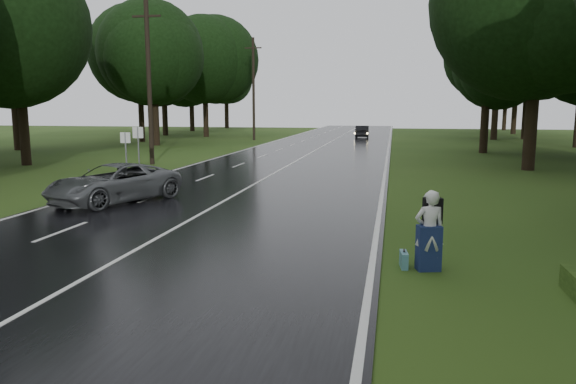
% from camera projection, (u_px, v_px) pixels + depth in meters
% --- Properties ---
extents(ground, '(160.00, 160.00, 0.00)m').
position_uv_depth(ground, '(125.00, 258.00, 12.81)').
color(ground, '#2E4915').
rests_on(ground, ground).
extents(road, '(12.00, 140.00, 0.04)m').
position_uv_depth(road, '(287.00, 166.00, 32.19)').
color(road, black).
rests_on(road, ground).
extents(lane_center, '(0.12, 140.00, 0.01)m').
position_uv_depth(lane_center, '(287.00, 166.00, 32.19)').
color(lane_center, silver).
rests_on(lane_center, road).
extents(grey_car, '(4.23, 5.61, 1.42)m').
position_uv_depth(grey_car, '(114.00, 183.00, 19.93)').
color(grey_car, '#4F5355').
rests_on(grey_car, road).
extents(far_car, '(1.65, 4.29, 1.39)m').
position_uv_depth(far_car, '(362.00, 132.00, 61.10)').
color(far_car, black).
rests_on(far_car, road).
extents(hitchhiker, '(0.74, 0.70, 1.78)m').
position_uv_depth(hitchhiker, '(429.00, 233.00, 11.72)').
color(hitchhiker, silver).
rests_on(hitchhiker, ground).
extents(suitcase, '(0.20, 0.52, 0.36)m').
position_uv_depth(suitcase, '(404.00, 260.00, 12.00)').
color(suitcase, teal).
rests_on(suitcase, ground).
extents(utility_pole_mid, '(1.80, 0.28, 9.87)m').
position_uv_depth(utility_pole_mid, '(152.00, 164.00, 33.50)').
color(utility_pole_mid, black).
rests_on(utility_pole_mid, ground).
extents(utility_pole_far, '(1.80, 0.28, 10.69)m').
position_uv_depth(utility_pole_far, '(254.00, 140.00, 57.82)').
color(utility_pole_far, black).
rests_on(utility_pole_far, ground).
extents(road_sign_a, '(0.54, 0.10, 2.26)m').
position_uv_depth(road_sign_a, '(127.00, 176.00, 27.68)').
color(road_sign_a, white).
rests_on(road_sign_a, ground).
extents(road_sign_b, '(0.60, 0.10, 2.48)m').
position_uv_depth(road_sign_b, '(140.00, 173.00, 29.04)').
color(road_sign_b, white).
rests_on(road_sign_b, ground).
extents(tree_left_d, '(8.87, 8.87, 13.85)m').
position_uv_depth(tree_left_d, '(27.00, 165.00, 33.07)').
color(tree_left_d, black).
rests_on(tree_left_d, ground).
extents(tree_left_e, '(9.22, 9.22, 14.40)m').
position_uv_depth(tree_left_e, '(157.00, 145.00, 49.97)').
color(tree_left_e, black).
rests_on(tree_left_e, ground).
extents(tree_left_f, '(9.87, 9.87, 15.42)m').
position_uv_depth(tree_left_f, '(206.00, 137.00, 64.40)').
color(tree_left_f, black).
rests_on(tree_left_f, ground).
extents(tree_right_d, '(9.97, 9.97, 15.57)m').
position_uv_depth(tree_right_d, '(528.00, 170.00, 30.52)').
color(tree_right_d, black).
rests_on(tree_right_d, ground).
extents(tree_right_e, '(7.95, 7.95, 12.43)m').
position_uv_depth(tree_right_e, '(483.00, 153.00, 41.76)').
color(tree_right_e, black).
rests_on(tree_right_e, ground).
extents(tree_right_f, '(10.44, 10.44, 16.32)m').
position_uv_depth(tree_right_f, '(493.00, 140.00, 58.52)').
color(tree_right_f, black).
rests_on(tree_right_f, ground).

